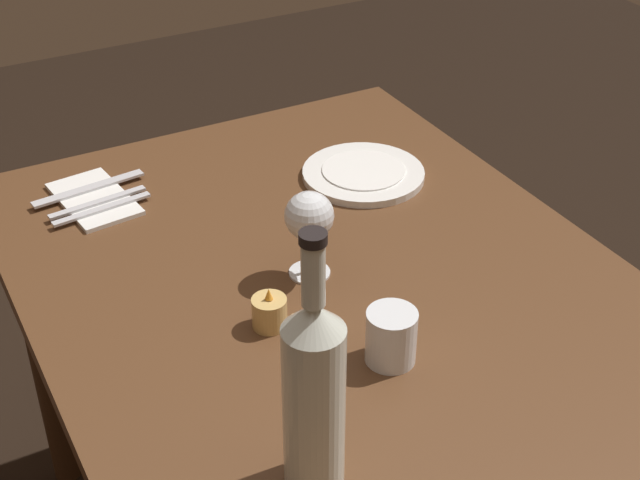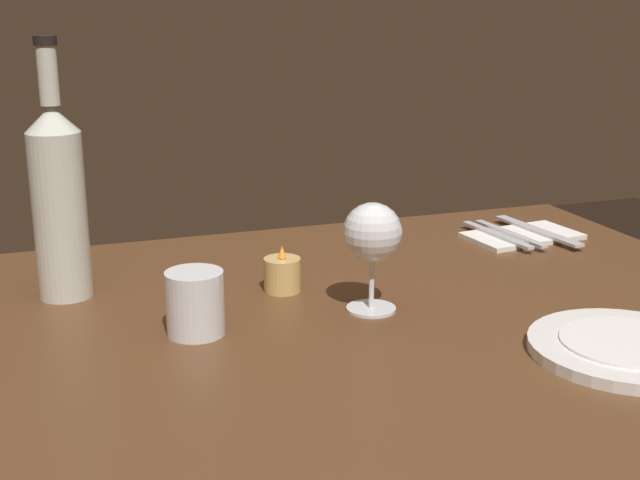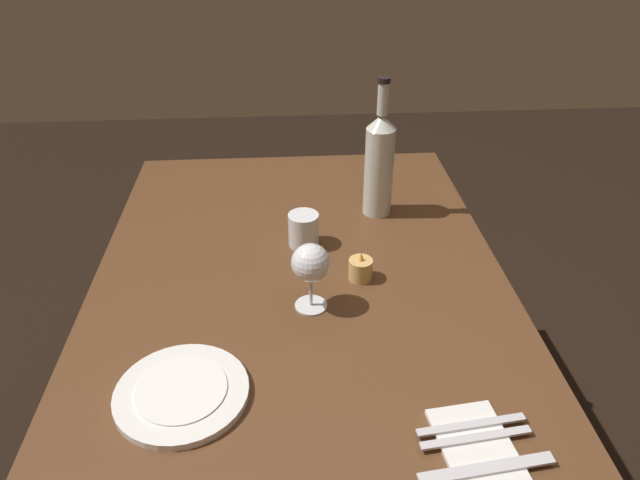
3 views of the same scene
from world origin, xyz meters
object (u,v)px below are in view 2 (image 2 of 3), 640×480
at_px(votive_candle, 285,275).
at_px(table_knife, 538,231).
at_px(water_tumbler, 195,306).
at_px(fork_inner, 510,233).
at_px(wine_glass_left, 372,235).
at_px(fork_outer, 497,235).
at_px(wine_bottle, 59,198).
at_px(dinner_plate, 627,348).
at_px(folded_napkin, 522,236).

height_order(votive_candle, table_knife, votive_candle).
bearing_deg(water_tumbler, fork_inner, 22.14).
bearing_deg(wine_glass_left, fork_outer, 35.66).
distance_m(votive_candle, fork_outer, 0.43).
height_order(wine_glass_left, table_knife, wine_glass_left).
distance_m(wine_glass_left, wine_bottle, 0.43).
relative_size(dinner_plate, folded_napkin, 1.13).
bearing_deg(table_knife, water_tumbler, -159.59).
height_order(wine_glass_left, folded_napkin, wine_glass_left).
height_order(votive_candle, fork_outer, votive_candle).
distance_m(wine_glass_left, fork_inner, 0.44).
bearing_deg(table_knife, fork_outer, 180.00).
distance_m(fork_inner, table_knife, 0.06).
xyz_separation_m(wine_bottle, votive_candle, (0.29, -0.08, -0.12)).
bearing_deg(fork_inner, votive_candle, -164.29).
bearing_deg(water_tumbler, wine_glass_left, 0.94).
bearing_deg(folded_napkin, water_tumbler, -158.68).
bearing_deg(wine_bottle, table_knife, 3.21).
height_order(wine_bottle, water_tumbler, wine_bottle).
xyz_separation_m(votive_candle, fork_inner, (0.44, 0.12, -0.01)).
distance_m(wine_bottle, folded_napkin, 0.77).
distance_m(fork_inner, fork_outer, 0.02).
height_order(folded_napkin, fork_outer, fork_outer).
bearing_deg(folded_napkin, fork_outer, 180.00).
xyz_separation_m(dinner_plate, folded_napkin, (0.15, 0.47, -0.00)).
distance_m(dinner_plate, fork_inner, 0.48).
height_order(dinner_plate, folded_napkin, dinner_plate).
height_order(fork_inner, table_knife, same).
height_order(water_tumbler, votive_candle, water_tumbler).
bearing_deg(votive_candle, dinner_plate, -47.83).
bearing_deg(votive_candle, wine_glass_left, -52.73).
bearing_deg(fork_inner, wine_glass_left, -146.30).
distance_m(fork_outer, table_knife, 0.08).
relative_size(fork_inner, table_knife, 0.86).
bearing_deg(wine_glass_left, dinner_plate, -45.69).
bearing_deg(folded_napkin, wine_bottle, -176.66).
bearing_deg(fork_outer, votive_candle, -163.39).
distance_m(wine_bottle, water_tumbler, 0.26).
distance_m(wine_bottle, fork_inner, 0.74).
distance_m(wine_glass_left, folded_napkin, 0.46).
bearing_deg(votive_candle, folded_napkin, 14.90).
relative_size(water_tumbler, table_knife, 0.38).
bearing_deg(votive_candle, fork_outer, 16.61).
bearing_deg(water_tumbler, wine_bottle, 126.06).
height_order(wine_bottle, votive_candle, wine_bottle).
xyz_separation_m(folded_napkin, fork_outer, (-0.05, 0.00, 0.01)).
bearing_deg(dinner_plate, fork_inner, 74.70).
bearing_deg(fork_inner, water_tumbler, -157.86).
height_order(wine_bottle, dinner_plate, wine_bottle).
xyz_separation_m(votive_candle, fork_outer, (0.41, 0.12, -0.01)).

